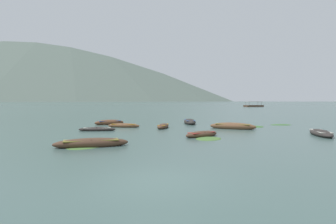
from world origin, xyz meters
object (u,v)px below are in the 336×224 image
object	(u,v)px
rowboat_4	(321,133)
rowboat_9	(233,126)
rowboat_7	(202,134)
rowboat_8	(124,126)
rowboat_2	(109,123)
ferry_0	(254,106)
rowboat_3	(190,122)
rowboat_5	(97,129)
rowboat_6	(163,126)
rowboat_1	(91,143)

from	to	relation	value
rowboat_4	rowboat_9	xyz separation A→B (m)	(-5.87, 4.91, 0.06)
rowboat_7	rowboat_8	distance (m)	10.21
rowboat_2	rowboat_4	size ratio (longest dim) A/B	0.82
rowboat_2	rowboat_8	xyz separation A→B (m)	(2.27, -3.26, -0.05)
rowboat_9	ferry_0	size ratio (longest dim) A/B	0.50
rowboat_3	rowboat_5	size ratio (longest dim) A/B	1.22
rowboat_4	rowboat_5	bearing A→B (deg)	171.28
rowboat_9	rowboat_4	bearing A→B (deg)	-39.88
rowboat_4	rowboat_5	world-z (taller)	rowboat_4
rowboat_3	rowboat_6	xyz separation A→B (m)	(-2.93, -5.19, -0.05)
rowboat_1	rowboat_9	distance (m)	14.97
rowboat_1	ferry_0	bearing A→B (deg)	69.57
ferry_0	rowboat_5	bearing A→B (deg)	-113.05
rowboat_1	rowboat_4	size ratio (longest dim) A/B	1.04
rowboat_8	rowboat_4	bearing A→B (deg)	-20.38
rowboat_8	rowboat_9	bearing A→B (deg)	-6.86
rowboat_5	rowboat_7	world-z (taller)	rowboat_7
rowboat_4	rowboat_5	xyz separation A→B (m)	(-18.51, 2.84, -0.04)
rowboat_7	ferry_0	bearing A→B (deg)	72.14
rowboat_4	rowboat_6	world-z (taller)	rowboat_4
rowboat_5	rowboat_8	world-z (taller)	rowboat_8
rowboat_1	rowboat_2	world-z (taller)	rowboat_2
rowboat_4	rowboat_6	distance (m)	13.77
rowboat_8	rowboat_9	xyz separation A→B (m)	(10.85, -1.31, 0.07)
rowboat_8	rowboat_7	bearing A→B (deg)	-44.42
rowboat_1	rowboat_6	distance (m)	11.79
rowboat_5	rowboat_9	bearing A→B (deg)	9.28
ferry_0	rowboat_7	bearing A→B (deg)	-107.86
rowboat_5	rowboat_9	world-z (taller)	rowboat_9
rowboat_9	rowboat_5	bearing A→B (deg)	-170.72
rowboat_7	rowboat_9	world-z (taller)	rowboat_9
rowboat_5	rowboat_6	world-z (taller)	rowboat_6
rowboat_2	rowboat_9	size ratio (longest dim) A/B	0.76
rowboat_6	rowboat_3	bearing A→B (deg)	60.56
rowboat_8	rowboat_9	world-z (taller)	rowboat_9
rowboat_8	rowboat_6	bearing A→B (deg)	-10.47
rowboat_1	rowboat_8	size ratio (longest dim) A/B	1.31
rowboat_1	rowboat_8	distance (m)	11.93
rowboat_9	ferry_0	world-z (taller)	ferry_0
rowboat_1	rowboat_7	world-z (taller)	rowboat_1
rowboat_1	rowboat_2	size ratio (longest dim) A/B	1.28
rowboat_2	rowboat_7	world-z (taller)	rowboat_2
rowboat_2	ferry_0	bearing A→B (deg)	65.26
rowboat_4	ferry_0	bearing A→B (deg)	76.88
rowboat_5	rowboat_6	bearing A→B (deg)	24.05
rowboat_5	rowboat_7	size ratio (longest dim) A/B	1.09
rowboat_2	rowboat_7	xyz separation A→B (m)	(9.56, -10.40, -0.05)
rowboat_4	rowboat_9	bearing A→B (deg)	140.12
rowboat_8	ferry_0	size ratio (longest dim) A/B	0.37
rowboat_4	rowboat_6	bearing A→B (deg)	156.65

